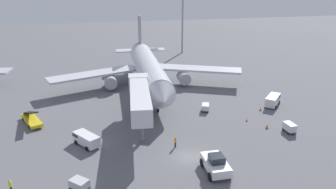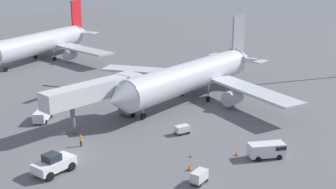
% 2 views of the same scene
% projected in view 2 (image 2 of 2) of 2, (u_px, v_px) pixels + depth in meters
% --- Properties ---
extents(ground_plane, '(300.00, 300.00, 0.00)m').
position_uv_depth(ground_plane, '(70.00, 156.00, 57.80)').
color(ground_plane, slate).
extents(airplane_at_gate, '(44.14, 42.77, 14.44)m').
position_uv_depth(airplane_at_gate, '(193.00, 76.00, 80.84)').
color(airplane_at_gate, silver).
rests_on(airplane_at_gate, ground).
extents(jet_bridge, '(5.19, 17.98, 7.22)m').
position_uv_depth(jet_bridge, '(100.00, 92.00, 67.99)').
color(jet_bridge, silver).
rests_on(jet_bridge, ground).
extents(pushback_tug, '(2.90, 5.18, 2.59)m').
position_uv_depth(pushback_tug, '(54.00, 164.00, 52.88)').
color(pushback_tug, white).
rests_on(pushback_tug, ground).
extents(belt_loader_truck, '(4.38, 6.78, 3.14)m').
position_uv_depth(belt_loader_truck, '(55.00, 93.00, 83.85)').
color(belt_loader_truck, yellow).
rests_on(belt_loader_truck, ground).
extents(service_van_outer_right, '(4.15, 4.89, 1.81)m').
position_uv_depth(service_van_outer_right, '(43.00, 114.00, 70.83)').
color(service_van_outer_right, white).
rests_on(service_van_outer_right, ground).
extents(service_van_rear_right, '(4.67, 4.78, 2.02)m').
position_uv_depth(service_van_rear_right, '(267.00, 149.00, 57.14)').
color(service_van_rear_right, silver).
rests_on(service_van_rear_right, ground).
extents(baggage_cart_rear_left, '(1.97, 2.47, 1.33)m').
position_uv_depth(baggage_cart_rear_left, '(182.00, 129.00, 65.25)').
color(baggage_cart_rear_left, '#38383D').
rests_on(baggage_cart_rear_left, ground).
extents(baggage_cart_far_left, '(1.30, 2.24, 1.56)m').
position_uv_depth(baggage_cart_far_left, '(199.00, 177.00, 50.42)').
color(baggage_cart_far_left, '#38383D').
rests_on(baggage_cart_far_left, ground).
extents(ground_crew_worker_foreground, '(0.47, 0.47, 1.74)m').
position_uv_depth(ground_crew_worker_foreground, '(81.00, 140.00, 60.77)').
color(ground_crew_worker_foreground, '#1E2333').
rests_on(ground_crew_worker_foreground, ground).
extents(safety_cone_alpha, '(0.43, 0.43, 0.66)m').
position_uv_depth(safety_cone_alpha, '(237.00, 153.00, 57.95)').
color(safety_cone_alpha, black).
rests_on(safety_cone_alpha, ground).
extents(safety_cone_bravo, '(0.50, 0.50, 0.76)m').
position_uv_depth(safety_cone_bravo, '(190.00, 167.00, 53.77)').
color(safety_cone_bravo, black).
rests_on(safety_cone_bravo, ground).
extents(safety_cone_charlie, '(0.35, 0.35, 0.54)m').
position_uv_depth(safety_cone_charlie, '(191.00, 155.00, 57.57)').
color(safety_cone_charlie, black).
rests_on(safety_cone_charlie, ground).
extents(airplane_background, '(42.88, 42.17, 14.69)m').
position_uv_depth(airplane_background, '(42.00, 43.00, 114.66)').
color(airplane_background, '#B7BCC6').
rests_on(airplane_background, ground).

